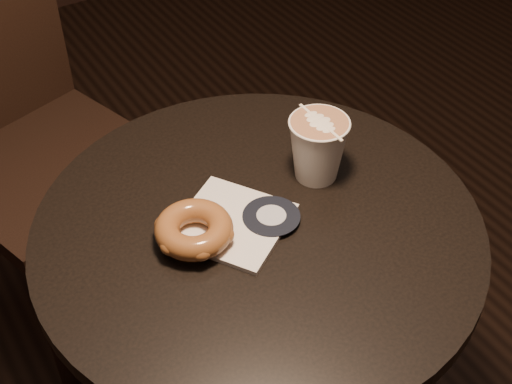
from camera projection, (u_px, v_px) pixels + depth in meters
cafe_table at (258, 305)px, 1.23m from camera, size 0.70×0.70×0.75m
chair at (10, 105)px, 1.56m from camera, size 0.54×0.54×1.09m
pastry_bag at (232, 223)px, 1.09m from camera, size 0.22×0.22×0.01m
doughnut at (194, 229)px, 1.05m from camera, size 0.12×0.12×0.04m
latte_cup at (318, 149)px, 1.15m from camera, size 0.10×0.10×0.11m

